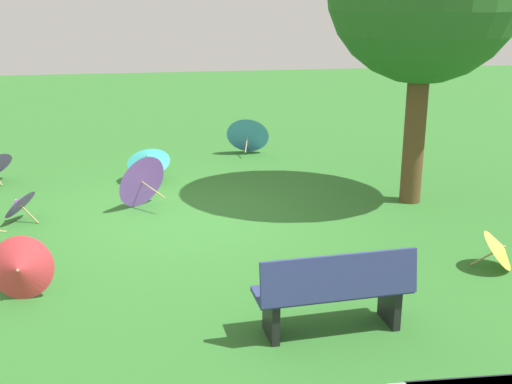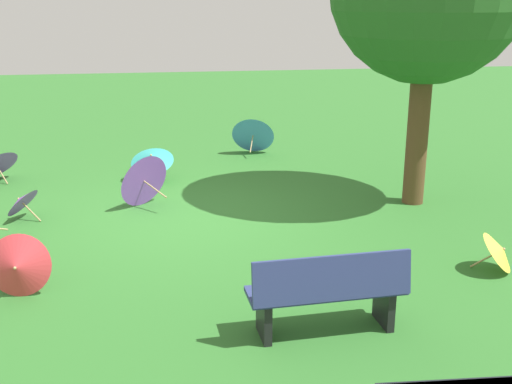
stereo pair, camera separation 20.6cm
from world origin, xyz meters
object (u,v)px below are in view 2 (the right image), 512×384
at_px(park_bench, 328,292).
at_px(parasol_yellow_0, 500,251).
at_px(parasol_blue_0, 253,133).
at_px(parasol_purple_2, 142,179).
at_px(parasol_teal_0, 152,158).
at_px(parasol_purple_1, 21,201).
at_px(parasol_red_0, 17,267).

xyz_separation_m(park_bench, parasol_yellow_0, (-2.51, -1.13, -0.19)).
bearing_deg(parasol_blue_0, parasol_purple_2, 54.95).
xyz_separation_m(park_bench, parasol_teal_0, (1.75, -5.80, -0.01)).
distance_m(park_bench, parasol_teal_0, 6.06).
bearing_deg(parasol_teal_0, parasol_blue_0, -137.66).
xyz_separation_m(parasol_purple_1, parasol_purple_2, (-1.82, -0.41, 0.15)).
bearing_deg(parasol_teal_0, parasol_yellow_0, 132.36).
distance_m(parasol_teal_0, parasol_red_0, 4.70).
distance_m(parasol_blue_0, parasol_purple_2, 4.09).
relative_size(parasol_yellow_0, parasol_purple_2, 0.75).
bearing_deg(parasol_purple_2, parasol_yellow_0, 143.09).
bearing_deg(parasol_teal_0, parasol_red_0, 71.47).
bearing_deg(parasol_yellow_0, parasol_blue_0, -72.75).
relative_size(parasol_purple_1, parasol_yellow_0, 1.00).
distance_m(parasol_red_0, parasol_blue_0, 7.43).
height_order(parasol_teal_0, parasol_red_0, parasol_red_0).
distance_m(park_bench, parasol_purple_1, 5.50).
bearing_deg(parasol_yellow_0, parasol_teal_0, -47.64).
height_order(parasol_red_0, parasol_purple_2, parasol_purple_2).
distance_m(park_bench, parasol_blue_0, 7.81).
bearing_deg(parasol_purple_1, parasol_teal_0, -138.36).
relative_size(parasol_blue_0, parasol_yellow_0, 1.47).
bearing_deg(park_bench, parasol_teal_0, -73.22).
xyz_separation_m(parasol_teal_0, parasol_yellow_0, (-4.26, 4.67, -0.18)).
relative_size(park_bench, parasol_red_0, 2.15).
xyz_separation_m(parasol_yellow_0, parasol_purple_2, (4.42, -3.32, 0.17)).
distance_m(park_bench, parasol_red_0, 3.51).
bearing_deg(parasol_purple_2, parasol_purple_1, 12.60).
relative_size(parasol_red_0, parasol_yellow_0, 1.06).
relative_size(parasol_teal_0, parasol_purple_1, 1.34).
distance_m(parasol_purple_1, parasol_yellow_0, 6.88).
xyz_separation_m(park_bench, parasol_blue_0, (-0.44, -7.80, -0.02)).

